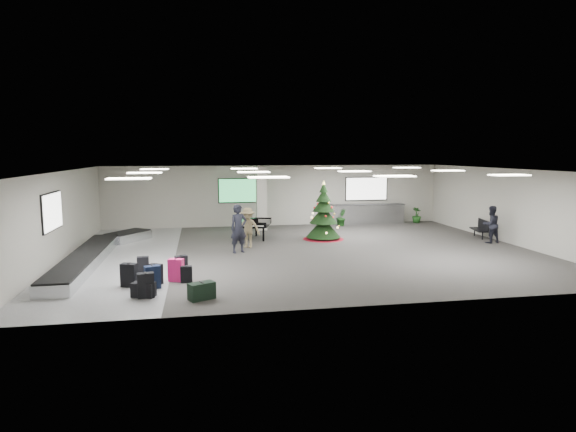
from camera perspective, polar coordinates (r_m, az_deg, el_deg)
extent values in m
plane|color=#33302E|center=(19.10, 1.98, -4.18)|extent=(18.00, 18.00, 0.00)
cube|color=#A9A59A|center=(25.69, -1.35, 2.44)|extent=(18.00, 0.02, 3.20)
cube|color=#A9A59A|center=(12.18, 9.10, -3.33)|extent=(18.00, 0.02, 3.20)
cube|color=#A9A59A|center=(19.07, -25.44, -0.06)|extent=(0.02, 14.00, 3.20)
cube|color=#A9A59A|center=(22.55, 24.95, 1.03)|extent=(0.02, 14.00, 3.20)
cube|color=silver|center=(18.72, 2.03, 5.46)|extent=(18.00, 14.00, 0.02)
cube|color=gray|center=(18.91, -19.29, -4.72)|extent=(4.00, 14.00, 0.01)
cube|color=#B7B2A7|center=(24.17, -3.17, 2.11)|extent=(0.50, 0.50, 3.20)
cube|color=green|center=(25.38, -5.80, 3.02)|extent=(2.20, 0.08, 1.30)
cube|color=white|center=(26.86, 9.28, 3.21)|extent=(2.40, 0.08, 1.30)
cube|color=white|center=(18.07, -26.16, 0.48)|extent=(0.08, 2.10, 1.30)
cube|color=white|center=(14.42, -18.32, 4.23)|extent=(1.20, 0.60, 0.04)
cube|color=white|center=(18.39, -16.63, 4.92)|extent=(1.20, 0.60, 0.04)
cube|color=white|center=(22.37, -15.53, 5.37)|extent=(1.20, 0.60, 0.04)
cube|color=white|center=(14.43, -2.34, 4.61)|extent=(1.20, 0.60, 0.04)
cube|color=white|center=(18.40, -4.10, 5.22)|extent=(1.20, 0.60, 0.04)
cube|color=white|center=(22.37, -5.23, 5.61)|extent=(1.20, 0.60, 0.04)
cube|color=white|center=(15.51, 12.51, 4.64)|extent=(1.20, 0.60, 0.04)
cube|color=white|center=(19.25, 7.87, 5.27)|extent=(1.20, 0.60, 0.04)
cube|color=white|center=(23.08, 4.76, 5.67)|extent=(1.20, 0.60, 0.04)
cube|color=white|center=(17.45, 24.74, 4.43)|extent=(1.20, 0.60, 0.04)
cube|color=white|center=(20.85, 18.41, 5.12)|extent=(1.20, 0.60, 0.04)
cube|color=white|center=(24.43, 13.89, 5.58)|extent=(1.20, 0.60, 0.04)
cube|color=silver|center=(18.10, -22.94, -4.82)|extent=(1.00, 8.00, 0.38)
cube|color=black|center=(18.06, -22.97, -4.17)|extent=(0.95, 7.90, 0.05)
cube|color=silver|center=(22.40, -18.42, -2.33)|extent=(1.97, 2.21, 0.38)
cube|color=black|center=(22.37, -18.44, -1.80)|extent=(1.87, 2.10, 0.05)
cube|color=silver|center=(26.71, 9.43, 0.22)|extent=(4.00, 0.60, 1.05)
cube|color=#2E2E31|center=(26.65, 9.45, 1.36)|extent=(4.05, 0.65, 0.04)
cube|color=black|center=(13.57, -16.52, -7.89)|extent=(0.47, 0.31, 0.68)
cube|color=black|center=(13.48, -16.57, -6.45)|extent=(0.05, 0.15, 0.02)
cube|color=black|center=(14.87, -15.41, -6.65)|extent=(0.44, 0.38, 0.61)
cube|color=black|center=(14.79, -15.45, -5.47)|extent=(0.09, 0.12, 0.02)
cube|color=#FF2175|center=(15.03, -13.12, -6.26)|extent=(0.50, 0.37, 0.69)
cube|color=black|center=(14.95, -13.16, -4.94)|extent=(0.07, 0.15, 0.02)
cube|color=black|center=(16.03, -12.54, -5.60)|extent=(0.43, 0.34, 0.57)
cube|color=black|center=(15.97, -12.57, -4.58)|extent=(0.08, 0.13, 0.02)
cube|color=black|center=(14.39, -15.77, -7.00)|extent=(0.49, 0.38, 0.67)
cube|color=black|center=(14.31, -15.82, -5.68)|extent=(0.07, 0.15, 0.02)
cube|color=black|center=(14.78, -18.29, -6.67)|extent=(0.52, 0.40, 0.69)
cube|color=black|center=(14.69, -18.34, -5.33)|extent=(0.08, 0.15, 0.02)
cube|color=black|center=(13.11, -10.19, -8.74)|extent=(0.76, 0.61, 0.46)
cube|color=black|center=(13.05, -10.22, -7.73)|extent=(0.12, 0.20, 0.02)
cube|color=black|center=(14.84, -11.96, -6.77)|extent=(0.35, 0.19, 0.50)
cube|color=black|center=(14.77, -11.98, -5.79)|extent=(0.03, 0.11, 0.02)
cube|color=black|center=(16.29, -16.80, -5.58)|extent=(0.38, 0.24, 0.54)
cube|color=black|center=(16.23, -16.84, -4.61)|extent=(0.04, 0.13, 0.02)
cube|color=black|center=(13.70, -16.75, -8.36)|extent=(0.68, 0.53, 0.40)
cube|color=black|center=(13.64, -16.79, -7.52)|extent=(0.10, 0.20, 0.02)
cone|color=maroon|center=(21.79, 4.20, -2.59)|extent=(1.85, 1.85, 0.12)
cylinder|color=#3F2819|center=(21.75, 4.20, -2.11)|extent=(0.12, 0.12, 0.49)
cone|color=black|center=(21.71, 4.21, -1.34)|extent=(1.56, 1.56, 0.88)
cone|color=black|center=(21.62, 4.22, 0.19)|extent=(1.27, 1.27, 0.78)
cone|color=black|center=(21.57, 4.23, 1.47)|extent=(0.97, 0.97, 0.68)
cone|color=black|center=(21.53, 4.24, 2.50)|extent=(0.68, 0.68, 0.58)
cone|color=black|center=(21.50, 4.25, 3.41)|extent=(0.39, 0.39, 0.44)
cone|color=#FFE566|center=(21.49, 4.26, 3.98)|extent=(0.16, 0.16, 0.18)
cube|color=black|center=(21.80, -4.08, -0.79)|extent=(1.77, 1.89, 0.25)
cube|color=black|center=(20.98, -4.47, -1.31)|extent=(1.32, 0.62, 0.09)
cube|color=white|center=(20.95, -4.49, -1.18)|extent=(1.15, 0.45, 0.02)
cube|color=black|center=(21.16, -4.37, -0.55)|extent=(0.61, 0.20, 0.20)
cylinder|color=black|center=(21.36, -5.77, -2.14)|extent=(0.09, 0.09, 0.61)
cylinder|color=black|center=(21.17, -2.93, -2.20)|extent=(0.09, 0.09, 0.61)
cylinder|color=black|center=(22.47, -3.79, -1.64)|extent=(0.09, 0.09, 0.61)
cube|color=black|center=(23.69, 21.66, -1.52)|extent=(0.73, 1.39, 0.05)
cylinder|color=black|center=(23.28, 22.33, -2.19)|extent=(0.05, 0.05, 0.35)
cylinder|color=black|center=(24.16, 20.98, -1.78)|extent=(0.05, 0.05, 0.35)
cube|color=black|center=(23.76, 22.10, -0.91)|extent=(0.35, 1.30, 0.44)
imported|color=black|center=(18.76, -5.87, -1.50)|extent=(0.80, 0.66, 1.89)
imported|color=#7F6F4E|center=(19.74, -4.78, -1.39)|extent=(1.23, 1.01, 1.65)
imported|color=black|center=(22.45, 22.92, -0.93)|extent=(0.83, 0.67, 1.61)
imported|color=#154318|center=(25.79, 6.43, -0.18)|extent=(0.62, 0.62, 0.88)
imported|color=#154318|center=(27.66, 15.01, 0.12)|extent=(0.68, 0.68, 0.87)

